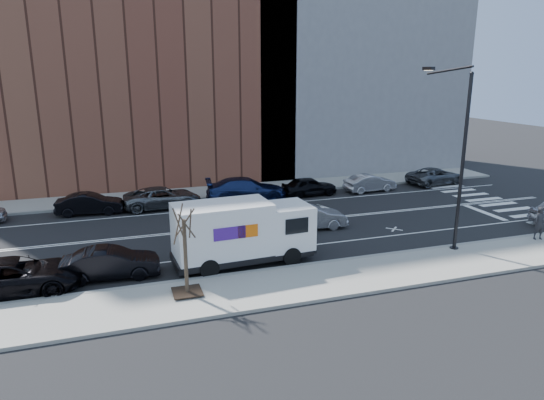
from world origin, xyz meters
TOP-DOWN VIEW (x-y plane):
  - ground at (0.00, 0.00)m, footprint 120.00×120.00m
  - sidewalk_near at (0.00, -8.80)m, footprint 44.00×3.60m
  - sidewalk_far at (0.00, 8.80)m, footprint 44.00×3.60m
  - curb_near at (0.00, -7.00)m, footprint 44.00×0.25m
  - curb_far at (0.00, 7.00)m, footprint 44.00×0.25m
  - crosswalk at (16.00, 0.00)m, footprint 3.00×14.00m
  - road_markings at (0.00, 0.00)m, footprint 40.00×8.60m
  - bldg_brick at (-8.00, 15.60)m, footprint 26.00×10.00m
  - bldg_concrete at (12.00, 15.60)m, footprint 20.00×10.00m
  - streetlight at (7.00, -6.91)m, footprint 0.44×4.02m
  - street_tree at (-7.00, -8.40)m, footprint 1.20×1.20m
  - fedex_van at (-3.88, -5.60)m, footprint 6.92×2.75m
  - far_parked_b at (-11.20, 5.69)m, footprint 4.33×1.86m
  - far_parked_c at (-6.53, 5.74)m, footprint 5.27×2.60m
  - far_parked_d at (-0.60, 5.80)m, footprint 6.01×3.05m
  - far_parked_e at (4.28, 5.77)m, footprint 4.25×1.89m
  - far_parked_f at (9.27, 5.50)m, footprint 4.18×1.76m
  - far_parked_g at (15.66, 6.06)m, footprint 5.19×2.92m
  - driving_sedan at (1.28, -1.63)m, footprint 4.42×1.73m
  - near_parked_rear_a at (-9.95, -5.41)m, footprint 4.36×1.75m
  - near_parked_rear_b at (-13.79, -5.76)m, footprint 5.38×2.51m
  - pedestrian at (12.30, -7.64)m, footprint 0.74×0.57m

SIDE VIEW (x-z plane):
  - ground at x=0.00m, z-range 0.00..0.00m
  - crosswalk at x=16.00m, z-range 0.00..0.01m
  - road_markings at x=0.00m, z-range 0.00..0.01m
  - sidewalk_near at x=0.00m, z-range 0.00..0.15m
  - sidewalk_far at x=0.00m, z-range 0.00..0.15m
  - curb_near at x=0.00m, z-range 0.00..0.17m
  - curb_far at x=0.00m, z-range 0.00..0.17m
  - far_parked_f at x=9.27m, z-range 0.00..1.34m
  - far_parked_g at x=15.66m, z-range 0.00..1.37m
  - far_parked_b at x=-11.20m, z-range 0.00..1.39m
  - near_parked_rear_a at x=-9.95m, z-range 0.00..1.41m
  - far_parked_e at x=4.28m, z-range 0.00..1.42m
  - driving_sedan at x=1.28m, z-range 0.00..1.43m
  - far_parked_c at x=-6.53m, z-range 0.00..1.44m
  - near_parked_rear_b at x=-13.79m, z-range 0.00..1.49m
  - far_parked_d at x=-0.60m, z-range 0.00..1.67m
  - pedestrian at x=12.30m, z-range 0.15..1.98m
  - street_tree at x=-7.00m, z-range -0.42..3.33m
  - fedex_van at x=-3.88m, z-range 0.08..3.18m
  - streetlight at x=7.00m, z-range 0.41..9.75m
  - bldg_brick at x=-8.00m, z-range 0.00..22.00m
  - bldg_concrete at x=12.00m, z-range 0.00..26.00m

